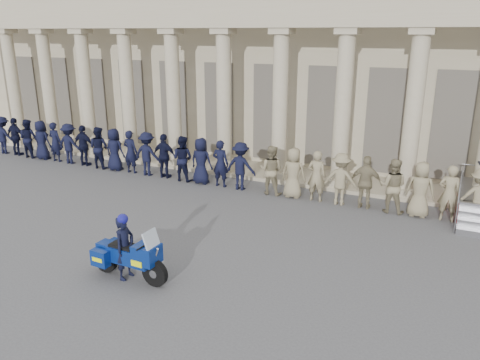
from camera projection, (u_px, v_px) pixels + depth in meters
The scene contains 5 objects.
ground at pixel (140, 248), 13.87m from camera, with size 90.00×90.00×0.00m, color #48484B.
building at pixel (303, 63), 25.19m from camera, with size 40.00×12.50×9.00m.
officer_rank at pixel (184, 159), 19.92m from camera, with size 23.68×0.74×1.96m.
motorcycle at pixel (129, 256), 12.00m from camera, with size 2.33×0.96×1.50m.
rider at pixel (125, 247), 11.98m from camera, with size 0.42×0.63×1.78m.
Camera 1 is at (8.10, -10.11, 6.14)m, focal length 35.00 mm.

